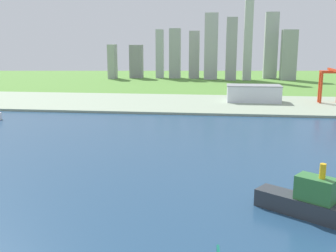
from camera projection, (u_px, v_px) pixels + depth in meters
The scene contains 7 objects.
ground_plane at pixel (202, 146), 284.56m from camera, with size 2400.00×2400.00×0.00m, color #578D38.
water_bay at pixel (198, 173), 226.28m from camera, with size 840.00×360.00×0.15m, color navy.
industrial_pier at pixel (208, 104), 468.79m from camera, with size 840.00×140.00×2.50m, color #95A58B.
container_barge at pixel (308, 202), 169.59m from camera, with size 41.75×33.61×24.30m.
port_crane_red at pixel (331, 78), 458.85m from camera, with size 23.40×45.44×39.96m.
warehouse_main at pixel (254, 93), 474.82m from camera, with size 63.15×29.09×19.74m.
distant_skyline at pixel (216, 51), 774.97m from camera, with size 359.52×62.10×153.37m.
Camera 1 is at (9.12, 23.78, 73.35)m, focal length 42.92 mm.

